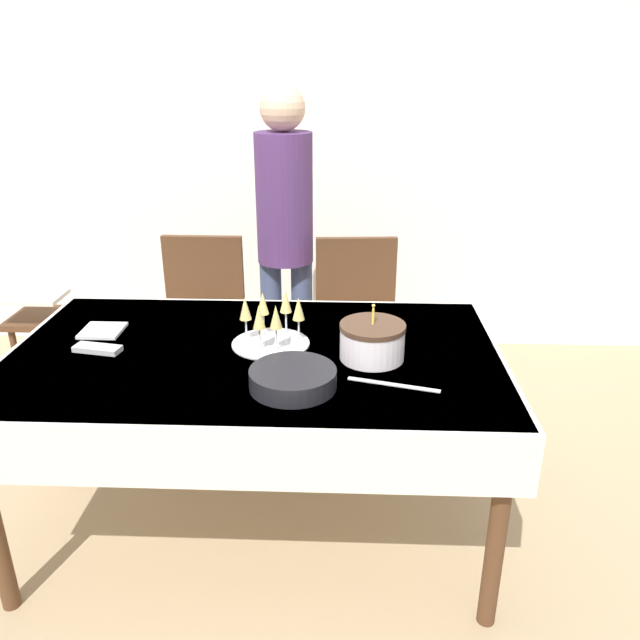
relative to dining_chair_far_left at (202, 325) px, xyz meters
The scene contains 13 objects.
ground_plane 1.06m from the dining_chair_far_left, 65.14° to the right, with size 12.00×12.00×0.00m, color tan.
wall_back 1.36m from the dining_chair_far_left, 68.67° to the left, with size 8.00×0.05×2.70m.
dining_table 0.94m from the dining_chair_far_left, 65.14° to the right, with size 1.76×1.04×0.77m.
dining_chair_far_left is the anchor object (origin of this frame).
dining_chair_far_right 0.77m from the dining_chair_far_left, ahead, with size 0.45×0.45×0.94m.
birthday_cake 1.24m from the dining_chair_far_left, 47.59° to the right, with size 0.23×0.23×0.20m.
champagne_tray 0.96m from the dining_chair_far_left, 60.27° to the right, with size 0.29×0.29×0.18m.
plate_stack_main 1.27m from the dining_chair_far_left, 63.62° to the right, with size 0.28×0.28×0.06m.
cake_knife 1.41m from the dining_chair_far_left, 51.20° to the right, with size 0.29×0.10×0.00m.
fork_pile 0.92m from the dining_chair_far_left, 101.14° to the right, with size 0.18×0.09×0.02m.
napkin_pile 0.78m from the dining_chair_far_left, 107.28° to the right, with size 0.15×0.15×0.01m.
person_standing 0.66m from the dining_chair_far_left, 24.50° to the left, with size 0.28×0.28×1.64m.
high_chair 0.80m from the dining_chair_far_left, behind, with size 0.33×0.35×0.71m.
Camera 1 is at (0.32, -2.01, 1.72)m, focal length 35.00 mm.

